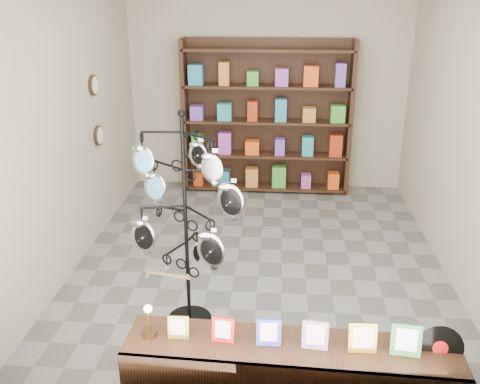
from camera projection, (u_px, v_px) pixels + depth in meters
The scene contains 6 objects.
ground at pixel (259, 262), 5.95m from camera, with size 5.00×5.00×0.00m, color slate.
room_envelope at pixel (262, 97), 5.27m from camera, with size 5.00×5.00×5.00m.
display_tree at pixel (185, 206), 4.51m from camera, with size 1.05×1.03×1.97m.
front_shelf at pixel (290, 379), 3.78m from camera, with size 2.33×0.57×0.82m.
back_shelving at pixel (267, 122), 7.70m from camera, with size 2.42×0.36×2.20m.
wall_clocks at pixel (96, 111), 6.28m from camera, with size 0.03×0.24×0.84m.
Camera 1 is at (0.18, -5.26, 2.89)m, focal length 40.00 mm.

